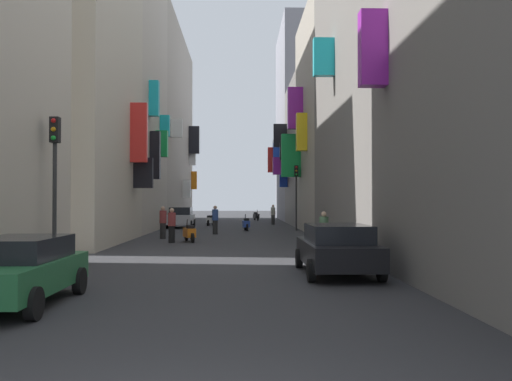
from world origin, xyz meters
The scene contains 22 objects.
ground_plane centered at (0.00, 30.00, 0.00)m, with size 140.00×140.00×0.00m, color #2D2D30.
building_left_mid_b centered at (-7.99, 22.50, 7.95)m, with size 7.02×10.13×15.92m.
building_left_mid_c centered at (-7.99, 32.87, 10.91)m, with size 6.81×10.63×21.85m.
building_left_far centered at (-7.99, 49.10, 9.31)m, with size 7.16×21.81×18.63m.
building_right_near centered at (8.00, 13.21, 6.81)m, with size 6.93×26.43×13.63m.
building_right_mid_a centered at (7.98, 31.72, 7.37)m, with size 7.36×10.57×14.75m.
building_right_mid_b centered at (7.98, 41.94, 6.09)m, with size 7.40×9.87×12.18m.
building_right_mid_c centered at (7.99, 53.43, 10.28)m, with size 7.35×13.13×20.57m.
parked_car_black centered at (3.52, 11.21, 0.76)m, with size 2.01×4.41×1.42m.
parked_car_green centered at (-3.69, 6.97, 0.73)m, with size 1.88×4.03×1.36m.
parked_car_silver centered at (-3.79, 37.05, 0.81)m, with size 1.97×3.95×1.56m.
scooter_orange centered at (-1.81, 23.23, 0.46)m, with size 0.77×1.84×1.13m.
scooter_blue centered at (1.16, 33.08, 0.46)m, with size 0.54×1.82×1.13m.
scooter_black centered at (2.37, 51.04, 0.46)m, with size 0.66×1.81×1.13m.
scooter_white centered at (-1.68, 40.16, 0.46)m, with size 0.70×1.75×1.13m.
pedestrian_crossing centered at (-3.45, 25.36, 0.89)m, with size 0.40×0.40×1.77m.
pedestrian_near_left centered at (-2.62, 22.61, 0.86)m, with size 0.41×0.41×1.72m.
pedestrian_near_right centered at (4.18, 17.80, 0.82)m, with size 0.46×0.46×1.65m.
pedestrian_mid_street centered at (-0.79, 29.22, 0.88)m, with size 0.52×0.52×1.77m.
pedestrian_far_away centered at (3.56, 41.90, 0.85)m, with size 0.39×0.39×1.71m.
traffic_light_near_corner centered at (4.64, 33.10, 3.06)m, with size 0.26×0.34×4.51m.
traffic_light_far_corner centered at (-4.63, 11.78, 3.07)m, with size 0.26×0.34×4.54m.
Camera 1 is at (0.79, -3.92, 2.12)m, focal length 37.56 mm.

